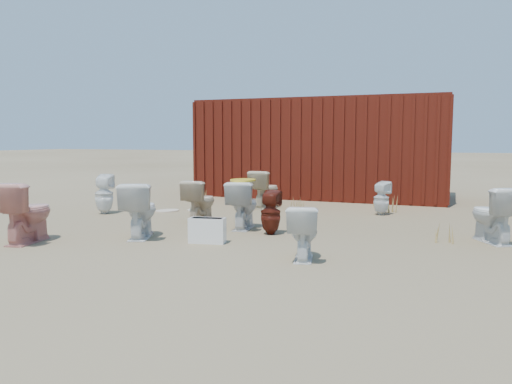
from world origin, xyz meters
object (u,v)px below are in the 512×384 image
(toilet_back_yellowlid, at_px, (243,205))
(loose_tank, at_px, (207,230))
(toilet_back_beige_right, at_px, (265,189))
(toilet_back_e, at_px, (381,198))
(toilet_front_c, at_px, (303,232))
(toilet_front_maroon, at_px, (271,212))
(toilet_back_a, at_px, (104,194))
(toilet_back_beige_left, at_px, (200,201))
(shipping_container, at_px, (323,148))
(toilet_front_e, at_px, (493,215))
(toilet_front_pink, at_px, (26,212))
(toilet_front_a, at_px, (140,210))

(toilet_back_yellowlid, relative_size, loose_tank, 1.54)
(toilet_back_beige_right, bearing_deg, toilet_back_e, -174.89)
(toilet_front_c, relative_size, toilet_back_beige_right, 0.84)
(toilet_back_beige_right, bearing_deg, toilet_front_maroon, 119.54)
(toilet_back_a, height_order, toilet_back_beige_left, toilet_back_a)
(shipping_container, xyz_separation_m, loose_tank, (-0.07, -6.25, -1.02))
(toilet_front_maroon, bearing_deg, shipping_container, -88.76)
(toilet_back_beige_right, bearing_deg, loose_tank, 105.12)
(toilet_back_beige_left, relative_size, toilet_back_yellowlid, 0.95)
(toilet_front_e, bearing_deg, toilet_back_beige_right, -55.52)
(toilet_back_a, relative_size, loose_tank, 1.52)
(toilet_front_c, distance_m, toilet_back_beige_left, 3.10)
(loose_tank, bearing_deg, toilet_front_maroon, 45.39)
(toilet_front_pink, xyz_separation_m, toilet_back_yellowlid, (2.38, 2.09, -0.04))
(shipping_container, bearing_deg, toilet_front_maroon, -84.32)
(toilet_front_c, xyz_separation_m, toilet_front_e, (2.17, 1.91, 0.06))
(toilet_front_c, bearing_deg, toilet_back_beige_right, -76.45)
(toilet_front_maroon, height_order, toilet_back_yellowlid, toilet_back_yellowlid)
(toilet_front_pink, relative_size, toilet_front_maroon, 1.28)
(toilet_front_a, height_order, toilet_back_beige_left, toilet_front_a)
(toilet_back_yellowlid, bearing_deg, toilet_back_beige_left, -27.69)
(toilet_front_e, distance_m, loose_tank, 3.97)
(shipping_container, height_order, toilet_front_e, shipping_container)
(toilet_back_beige_left, bearing_deg, toilet_front_maroon, 157.99)
(toilet_front_e, height_order, toilet_back_beige_left, toilet_front_e)
(shipping_container, relative_size, toilet_back_yellowlid, 7.77)
(toilet_back_e, bearing_deg, toilet_back_beige_left, 59.09)
(toilet_front_e, relative_size, toilet_back_beige_right, 1.00)
(toilet_front_a, xyz_separation_m, toilet_front_pink, (-1.27, -0.86, 0.02))
(toilet_front_a, relative_size, toilet_back_e, 1.27)
(toilet_front_maroon, bearing_deg, toilet_back_yellowlid, -31.19)
(shipping_container, relative_size, loose_tank, 12.00)
(toilet_back_e, relative_size, loose_tank, 1.28)
(toilet_back_a, bearing_deg, toilet_front_pink, 87.56)
(toilet_front_e, xyz_separation_m, toilet_back_a, (-6.76, 0.22, -0.01))
(toilet_front_a, height_order, toilet_front_pink, toilet_front_pink)
(toilet_back_a, relative_size, toilet_back_yellowlid, 0.99)
(toilet_front_pink, distance_m, toilet_back_beige_right, 4.86)
(toilet_front_a, xyz_separation_m, toilet_back_yellowlid, (1.11, 1.23, -0.02))
(loose_tank, bearing_deg, toilet_back_beige_right, 86.71)
(shipping_container, distance_m, toilet_front_a, 6.44)
(toilet_back_yellowlid, bearing_deg, shipping_container, -99.74)
(toilet_back_beige_right, relative_size, loose_tank, 1.57)
(shipping_container, relative_size, toilet_back_beige_right, 7.64)
(toilet_back_yellowlid, bearing_deg, toilet_back_a, -18.36)
(toilet_back_beige_left, height_order, toilet_back_beige_right, toilet_back_beige_right)
(toilet_front_pink, xyz_separation_m, toilet_front_c, (3.85, 0.46, -0.10))
(toilet_back_a, relative_size, toilet_back_e, 1.19)
(toilet_front_c, xyz_separation_m, toilet_back_yellowlid, (-1.47, 1.63, 0.06))
(toilet_back_beige_right, height_order, loose_tank, toilet_back_beige_right)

